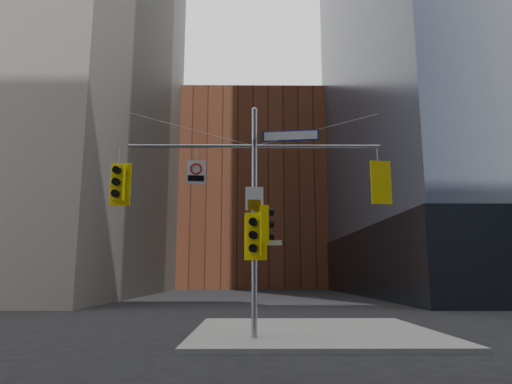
{
  "coord_description": "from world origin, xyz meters",
  "views": [
    {
      "loc": [
        -0.06,
        -11.99,
        2.0
      ],
      "look_at": [
        0.05,
        2.0,
        4.52
      ],
      "focal_mm": 32.0,
      "sensor_mm": 36.0,
      "label": 1
    }
  ],
  "objects_px": {
    "signal_assembly": "(254,195)",
    "traffic_light_east_arm": "(379,183)",
    "traffic_light_pole_front": "(254,236)",
    "street_sign_blade": "(291,136)",
    "traffic_light_pole_side": "(265,224)",
    "traffic_light_west_arm": "(118,183)",
    "regulatory_sign_arm": "(196,171)"
  },
  "relations": [
    {
      "from": "signal_assembly",
      "to": "regulatory_sign_arm",
      "type": "distance_m",
      "value": 1.98
    },
    {
      "from": "traffic_light_pole_front",
      "to": "regulatory_sign_arm",
      "type": "bearing_deg",
      "value": -177.37
    },
    {
      "from": "traffic_light_west_arm",
      "to": "traffic_light_pole_front",
      "type": "distance_m",
      "value": 4.57
    },
    {
      "from": "signal_assembly",
      "to": "traffic_light_west_arm",
      "type": "height_order",
      "value": "signal_assembly"
    },
    {
      "from": "signal_assembly",
      "to": "traffic_light_pole_side",
      "type": "height_order",
      "value": "signal_assembly"
    },
    {
      "from": "signal_assembly",
      "to": "street_sign_blade",
      "type": "relative_size",
      "value": 4.45
    },
    {
      "from": "traffic_light_west_arm",
      "to": "traffic_light_pole_side",
      "type": "height_order",
      "value": "traffic_light_west_arm"
    },
    {
      "from": "street_sign_blade",
      "to": "regulatory_sign_arm",
      "type": "height_order",
      "value": "street_sign_blade"
    },
    {
      "from": "traffic_light_pole_front",
      "to": "traffic_light_pole_side",
      "type": "bearing_deg",
      "value": 51.08
    },
    {
      "from": "signal_assembly",
      "to": "street_sign_blade",
      "type": "distance_m",
      "value": 2.25
    },
    {
      "from": "traffic_light_pole_side",
      "to": "regulatory_sign_arm",
      "type": "distance_m",
      "value": 2.73
    },
    {
      "from": "traffic_light_west_arm",
      "to": "traffic_light_pole_side",
      "type": "relative_size",
      "value": 1.19
    },
    {
      "from": "traffic_light_pole_front",
      "to": "signal_assembly",
      "type": "bearing_deg",
      "value": 100.53
    },
    {
      "from": "street_sign_blade",
      "to": "regulatory_sign_arm",
      "type": "distance_m",
      "value": 3.21
    },
    {
      "from": "signal_assembly",
      "to": "traffic_light_west_arm",
      "type": "xyz_separation_m",
      "value": [
        -4.25,
        0.01,
        0.38
      ]
    },
    {
      "from": "regulatory_sign_arm",
      "to": "traffic_light_east_arm",
      "type": "bearing_deg",
      "value": -4.01
    },
    {
      "from": "traffic_light_east_arm",
      "to": "regulatory_sign_arm",
      "type": "bearing_deg",
      "value": -6.02
    },
    {
      "from": "traffic_light_east_arm",
      "to": "regulatory_sign_arm",
      "type": "xyz_separation_m",
      "value": [
        -5.73,
        -0.02,
        0.37
      ]
    },
    {
      "from": "signal_assembly",
      "to": "regulatory_sign_arm",
      "type": "height_order",
      "value": "signal_assembly"
    },
    {
      "from": "signal_assembly",
      "to": "traffic_light_pole_side",
      "type": "xyz_separation_m",
      "value": [
        0.33,
        0.02,
        -0.91
      ]
    },
    {
      "from": "signal_assembly",
      "to": "traffic_light_east_arm",
      "type": "distance_m",
      "value": 3.92
    },
    {
      "from": "traffic_light_east_arm",
      "to": "street_sign_blade",
      "type": "height_order",
      "value": "street_sign_blade"
    },
    {
      "from": "traffic_light_west_arm",
      "to": "regulatory_sign_arm",
      "type": "distance_m",
      "value": 2.45
    },
    {
      "from": "signal_assembly",
      "to": "traffic_light_east_arm",
      "type": "bearing_deg",
      "value": 0.01
    },
    {
      "from": "signal_assembly",
      "to": "traffic_light_pole_side",
      "type": "bearing_deg",
      "value": 2.77
    },
    {
      "from": "signal_assembly",
      "to": "regulatory_sign_arm",
      "type": "xyz_separation_m",
      "value": [
        -1.83,
        -0.02,
        0.76
      ]
    },
    {
      "from": "traffic_light_west_arm",
      "to": "street_sign_blade",
      "type": "distance_m",
      "value": 5.62
    },
    {
      "from": "traffic_light_west_arm",
      "to": "traffic_light_east_arm",
      "type": "distance_m",
      "value": 8.15
    },
    {
      "from": "traffic_light_pole_side",
      "to": "street_sign_blade",
      "type": "xyz_separation_m",
      "value": [
        0.82,
        -0.01,
        2.84
      ]
    },
    {
      "from": "traffic_light_west_arm",
      "to": "regulatory_sign_arm",
      "type": "bearing_deg",
      "value": 2.75
    },
    {
      "from": "traffic_light_pole_front",
      "to": "street_sign_blade",
      "type": "bearing_deg",
      "value": 23.44
    },
    {
      "from": "traffic_light_pole_front",
      "to": "traffic_light_east_arm",
      "type": "bearing_deg",
      "value": 14.18
    }
  ]
}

